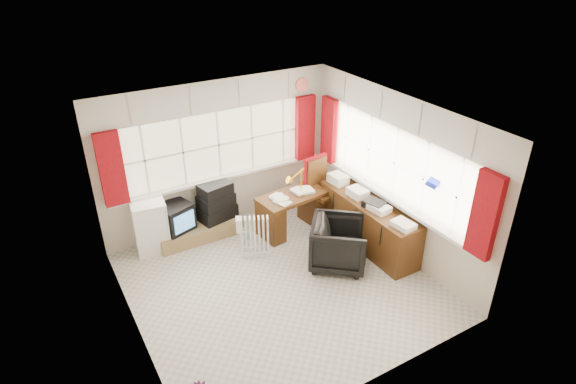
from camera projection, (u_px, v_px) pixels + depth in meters
name	position (u px, v px, depth m)	size (l,w,h in m)	color
ground	(280.00, 284.00, 6.94)	(4.00, 4.00, 0.00)	beige
room_walls	(279.00, 192.00, 6.22)	(4.00, 4.00, 4.00)	beige
window_back	(222.00, 174.00, 7.96)	(3.70, 0.12, 3.60)	beige
window_right	(390.00, 194.00, 7.35)	(0.12, 3.70, 3.60)	beige
curtains	(302.00, 156.00, 7.36)	(3.83, 3.83, 1.15)	#990D08
overhead_cabinets	(304.00, 104.00, 7.05)	(3.98, 3.98, 0.48)	beige
desk	(292.00, 210.00, 8.04)	(1.22, 0.71, 0.71)	#522F13
desk_lamp	(301.00, 175.00, 7.83)	(0.17, 0.15, 0.45)	#F0A10A
task_chair	(319.00, 187.00, 8.24)	(0.56, 0.58, 1.16)	black
office_chair	(339.00, 244.00, 7.17)	(0.80, 0.82, 0.75)	black
radiator	(255.00, 239.00, 7.45)	(0.48, 0.35, 0.67)	white
credenza	(367.00, 222.00, 7.67)	(0.50, 2.00, 0.85)	#522F13
file_tray	(375.00, 204.00, 7.35)	(0.25, 0.32, 0.11)	black
tv_bench	(199.00, 231.00, 7.94)	(1.40, 0.50, 0.25)	olive
crt_tv	(176.00, 217.00, 7.65)	(0.60, 0.58, 0.44)	black
hifi_stack	(216.00, 202.00, 7.92)	(0.68, 0.50, 0.64)	black
mini_fridge	(150.00, 225.00, 7.52)	(0.56, 0.57, 0.86)	white
spray_bottle_a	(242.00, 235.00, 7.81)	(0.11, 0.11, 0.27)	silver
spray_bottle_b	(247.00, 235.00, 7.91)	(0.08, 0.08, 0.18)	#82C3B7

